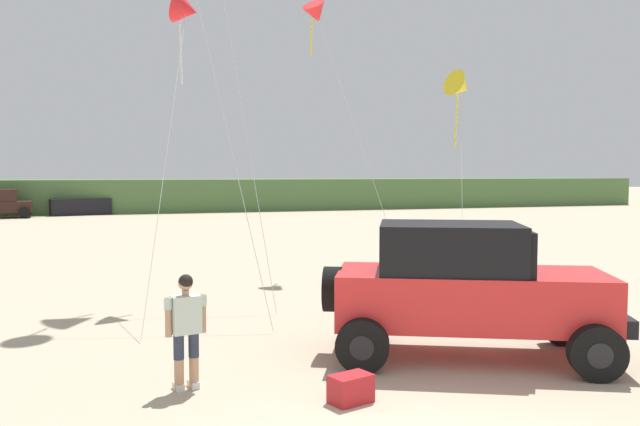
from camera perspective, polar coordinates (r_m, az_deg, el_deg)
dune_ridge at (r=55.84m, az=-14.97°, el=1.55°), size 90.00×9.76×2.56m
jeep at (r=11.22m, az=12.69°, el=-6.31°), size 5.00×3.96×2.26m
person_watching at (r=9.59m, az=-11.65°, el=-9.59°), size 0.61×0.37×1.67m
cooler_box at (r=9.11m, az=2.71°, el=-15.11°), size 0.64×0.52×0.38m
distant_sedan at (r=51.13m, az=-20.26°, el=0.52°), size 4.48×2.61×1.20m
kite_green_box at (r=17.25m, az=-11.63°, el=16.96°), size 1.93×5.08×7.61m
kite_black_sled at (r=21.42m, az=-0.34°, el=17.04°), size 2.40×3.17×8.62m
kite_blue_swept at (r=24.14m, az=12.20°, el=10.75°), size 2.70×4.60×6.84m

